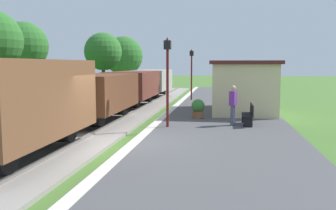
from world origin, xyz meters
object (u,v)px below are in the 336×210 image
(potted_planter, at_px, (198,108))
(tree_field_left, at_px, (103,52))
(freight_train, at_px, (115,90))
(bench_near_hut, at_px, (249,114))
(lamp_post_far, at_px, (192,65))
(station_hut, at_px, (243,86))
(person_waiting, at_px, (233,104))
(tree_trackside_far, at_px, (24,46))
(tree_field_distant, at_px, (124,56))
(bench_down_platform, at_px, (239,95))
(lamp_post_near, at_px, (168,65))

(potted_planter, xyz_separation_m, tree_field_left, (-8.35, 10.76, 3.12))
(freight_train, distance_m, bench_near_hut, 7.48)
(lamp_post_far, bearing_deg, station_hut, -60.90)
(person_waiting, relative_size, potted_planter, 1.87)
(person_waiting, relative_size, lamp_post_far, 0.46)
(person_waiting, relative_size, tree_field_left, 0.32)
(bench_near_hut, xyz_separation_m, potted_planter, (-2.29, 1.69, 0.00))
(tree_trackside_far, xyz_separation_m, tree_field_distant, (3.22, 13.60, -0.36))
(station_hut, xyz_separation_m, person_waiting, (-0.65, -4.85, -0.47))
(person_waiting, bearing_deg, tree_trackside_far, -8.65)
(freight_train, height_order, bench_near_hut, freight_train)
(bench_down_platform, height_order, potted_planter, potted_planter)
(station_hut, distance_m, bench_near_hut, 4.74)
(station_hut, xyz_separation_m, potted_planter, (-2.26, -2.96, -0.93))
(lamp_post_near, bearing_deg, potted_planter, 68.02)
(station_hut, xyz_separation_m, bench_near_hut, (0.03, -4.65, -0.93))
(person_waiting, distance_m, tree_field_left, 16.32)
(tree_field_left, bearing_deg, station_hut, -36.32)
(station_hut, relative_size, lamp_post_far, 1.57)
(person_waiting, height_order, tree_field_left, tree_field_left)
(lamp_post_far, xyz_separation_m, tree_field_left, (-7.26, 1.78, 1.04))
(freight_train, xyz_separation_m, bench_near_hut, (6.83, -2.94, -0.76))
(station_hut, distance_m, person_waiting, 4.92)
(lamp_post_far, bearing_deg, lamp_post_near, -90.00)
(bench_near_hut, distance_m, tree_field_distant, 24.08)
(potted_planter, xyz_separation_m, tree_trackside_far, (-12.26, 5.75, 3.35))
(lamp_post_far, bearing_deg, freight_train, -114.03)
(lamp_post_far, relative_size, tree_field_distant, 0.65)
(station_hut, bearing_deg, tree_trackside_far, 169.11)
(bench_near_hut, xyz_separation_m, bench_down_platform, (0.00, 9.67, 0.00))
(bench_down_platform, distance_m, lamp_post_far, 4.10)
(lamp_post_near, xyz_separation_m, lamp_post_far, (0.00, 11.68, 0.00))
(freight_train, relative_size, bench_down_platform, 17.33)
(bench_down_platform, relative_size, lamp_post_near, 0.41)
(station_hut, xyz_separation_m, tree_field_distant, (-11.30, 16.39, 2.06))
(station_hut, height_order, bench_near_hut, station_hut)
(lamp_post_far, relative_size, tree_trackside_far, 0.65)
(bench_near_hut, bearing_deg, potted_planter, 143.64)
(bench_near_hut, relative_size, person_waiting, 0.88)
(potted_planter, bearing_deg, lamp_post_near, -111.98)
(bench_down_platform, bearing_deg, person_waiting, -93.98)
(lamp_post_far, relative_size, tree_field_left, 0.69)
(person_waiting, xyz_separation_m, tree_field_distant, (-10.64, 21.24, 2.53))
(potted_planter, bearing_deg, tree_field_left, 127.82)
(freight_train, height_order, tree_field_left, tree_field_left)
(tree_field_distant, bearing_deg, lamp_post_far, -52.54)
(bench_down_platform, distance_m, lamp_post_near, 11.40)
(bench_near_hut, bearing_deg, station_hut, 90.41)
(bench_near_hut, bearing_deg, freight_train, 156.75)
(freight_train, relative_size, lamp_post_near, 7.03)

